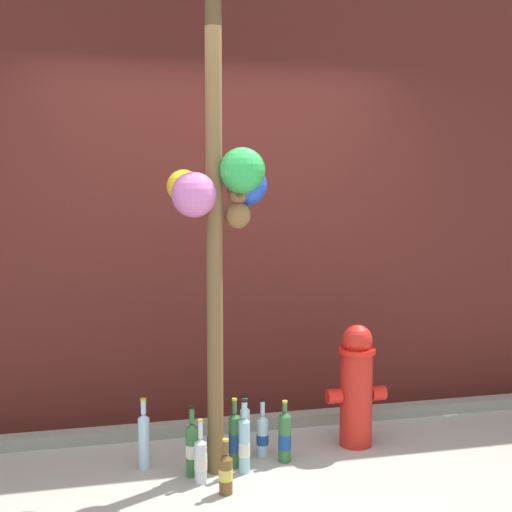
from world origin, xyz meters
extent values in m
plane|color=#ADA899|center=(0.00, 0.00, 0.00)|extent=(14.00, 14.00, 0.00)
cube|color=#561E19|center=(0.00, 1.52, 1.59)|extent=(10.00, 0.20, 3.18)
cube|color=gray|center=(0.00, 1.15, 0.04)|extent=(8.00, 0.12, 0.08)
cylinder|color=brown|center=(-0.17, 0.52, 1.49)|extent=(0.09, 0.09, 2.99)
sphere|color=green|center=(-0.02, 0.47, 1.73)|extent=(0.25, 0.25, 0.25)
sphere|color=blue|center=(0.03, 0.60, 1.65)|extent=(0.24, 0.24, 0.24)
sphere|color=red|center=(-0.04, 0.54, 1.71)|extent=(0.19, 0.19, 0.19)
sphere|color=#D66BB2|center=(-0.29, 0.45, 1.59)|extent=(0.25, 0.25, 0.25)
sphere|color=yellow|center=(-0.32, 0.65, 1.64)|extent=(0.19, 0.19, 0.19)
sphere|color=brown|center=(-0.04, 0.54, 1.48)|extent=(0.15, 0.15, 0.15)
sphere|color=brown|center=(-0.04, 0.54, 1.59)|extent=(0.11, 0.11, 0.11)
sphere|color=brown|center=(-0.07, 0.54, 1.62)|extent=(0.04, 0.04, 0.04)
sphere|color=brown|center=(0.00, 0.54, 1.62)|extent=(0.04, 0.04, 0.04)
sphere|color=brown|center=(-0.04, 0.49, 1.59)|extent=(0.04, 0.04, 0.04)
cylinder|color=red|center=(0.77, 0.72, 0.30)|extent=(0.20, 0.20, 0.60)
cylinder|color=red|center=(0.77, 0.72, 0.61)|extent=(0.23, 0.23, 0.03)
sphere|color=red|center=(0.77, 0.72, 0.68)|extent=(0.19, 0.19, 0.19)
cylinder|color=red|center=(0.62, 0.72, 0.33)|extent=(0.09, 0.09, 0.09)
cylinder|color=red|center=(0.91, 0.72, 0.33)|extent=(0.09, 0.09, 0.09)
cylinder|color=#337038|center=(0.26, 0.57, 0.14)|extent=(0.08, 0.08, 0.28)
cone|color=#337038|center=(0.26, 0.57, 0.29)|extent=(0.08, 0.08, 0.03)
cylinder|color=#337038|center=(0.26, 0.57, 0.33)|extent=(0.03, 0.03, 0.05)
cylinder|color=#1E478C|center=(0.26, 0.57, 0.12)|extent=(0.08, 0.08, 0.09)
cylinder|color=gold|center=(0.26, 0.57, 0.37)|extent=(0.03, 0.03, 0.01)
cylinder|color=#337038|center=(-0.05, 0.56, 0.15)|extent=(0.07, 0.07, 0.30)
cone|color=#337038|center=(-0.05, 0.56, 0.31)|extent=(0.07, 0.07, 0.03)
cylinder|color=#337038|center=(-0.05, 0.56, 0.36)|extent=(0.03, 0.03, 0.08)
cylinder|color=#1E478C|center=(-0.05, 0.56, 0.15)|extent=(0.07, 0.07, 0.11)
cylinder|color=gold|center=(-0.05, 0.56, 0.41)|extent=(0.03, 0.03, 0.01)
cylinder|color=#B2DBEA|center=(-0.14, 0.77, 0.09)|extent=(0.07, 0.07, 0.18)
cone|color=#B2DBEA|center=(-0.14, 0.77, 0.20)|extent=(0.07, 0.07, 0.03)
cylinder|color=#B2DBEA|center=(-0.14, 0.77, 0.25)|extent=(0.03, 0.03, 0.07)
cylinder|color=#1E478C|center=(-0.14, 0.77, 0.09)|extent=(0.08, 0.08, 0.06)
cylinder|color=gold|center=(-0.14, 0.77, 0.29)|extent=(0.03, 0.03, 0.01)
cylinder|color=brown|center=(-0.17, 0.23, 0.10)|extent=(0.07, 0.07, 0.19)
cone|color=brown|center=(-0.17, 0.23, 0.21)|extent=(0.07, 0.07, 0.03)
cylinder|color=brown|center=(-0.17, 0.23, 0.26)|extent=(0.03, 0.03, 0.07)
cylinder|color=#D8C64C|center=(-0.17, 0.23, 0.11)|extent=(0.08, 0.08, 0.06)
cylinder|color=gold|center=(-0.17, 0.23, 0.30)|extent=(0.04, 0.04, 0.01)
cylinder|color=#B2DBEA|center=(-0.57, 0.67, 0.15)|extent=(0.07, 0.07, 0.30)
cone|color=#B2DBEA|center=(-0.57, 0.67, 0.31)|extent=(0.07, 0.07, 0.03)
cylinder|color=#B2DBEA|center=(-0.57, 0.67, 0.37)|extent=(0.03, 0.03, 0.08)
cylinder|color=gold|center=(-0.57, 0.67, 0.41)|extent=(0.04, 0.04, 0.01)
cylinder|color=silver|center=(-0.28, 0.40, 0.11)|extent=(0.07, 0.07, 0.23)
cone|color=silver|center=(-0.28, 0.40, 0.24)|extent=(0.07, 0.07, 0.03)
cylinder|color=silver|center=(-0.28, 0.40, 0.30)|extent=(0.02, 0.02, 0.10)
cylinder|color=silver|center=(-0.28, 0.40, 0.12)|extent=(0.07, 0.07, 0.09)
cylinder|color=gold|center=(-0.28, 0.40, 0.36)|extent=(0.03, 0.03, 0.01)
cylinder|color=#93CCE0|center=(-0.01, 0.48, 0.15)|extent=(0.06, 0.06, 0.30)
cone|color=#93CCE0|center=(-0.01, 0.48, 0.31)|extent=(0.06, 0.06, 0.03)
cylinder|color=#93CCE0|center=(-0.01, 0.48, 0.37)|extent=(0.03, 0.03, 0.09)
cylinder|color=silver|center=(-0.01, 0.48, 0.13)|extent=(0.07, 0.07, 0.08)
cylinder|color=black|center=(-0.01, 0.48, 0.42)|extent=(0.04, 0.04, 0.01)
cylinder|color=silver|center=(0.04, 0.68, 0.15)|extent=(0.06, 0.06, 0.30)
cone|color=silver|center=(0.04, 0.68, 0.31)|extent=(0.06, 0.06, 0.02)
cylinder|color=silver|center=(0.04, 0.68, 0.35)|extent=(0.03, 0.03, 0.05)
cylinder|color=silver|center=(0.04, 0.68, 0.13)|extent=(0.06, 0.06, 0.08)
cylinder|color=black|center=(0.04, 0.68, 0.38)|extent=(0.03, 0.03, 0.01)
cylinder|color=#B2DBEA|center=(0.15, 0.69, 0.11)|extent=(0.07, 0.07, 0.22)
cone|color=#B2DBEA|center=(0.15, 0.69, 0.24)|extent=(0.07, 0.07, 0.03)
cylinder|color=#B2DBEA|center=(0.15, 0.69, 0.30)|extent=(0.03, 0.03, 0.09)
cylinder|color=#1E478C|center=(0.15, 0.69, 0.10)|extent=(0.07, 0.07, 0.06)
cylinder|color=black|center=(0.15, 0.69, 0.35)|extent=(0.03, 0.03, 0.01)
cylinder|color=#337038|center=(-0.31, 0.50, 0.14)|extent=(0.07, 0.07, 0.28)
cone|color=#337038|center=(-0.31, 0.50, 0.30)|extent=(0.07, 0.07, 0.03)
cylinder|color=#337038|center=(-0.31, 0.50, 0.35)|extent=(0.03, 0.03, 0.08)
cylinder|color=silver|center=(-0.31, 0.50, 0.15)|extent=(0.07, 0.07, 0.08)
cylinder|color=black|center=(-0.31, 0.50, 0.40)|extent=(0.03, 0.03, 0.01)
cube|color=silver|center=(1.64, 1.10, 0.00)|extent=(0.13, 0.09, 0.01)
camera|label=1|loc=(-0.83, -3.20, 1.64)|focal=47.69mm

